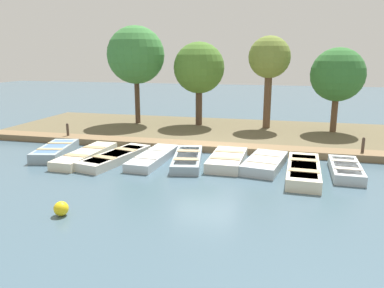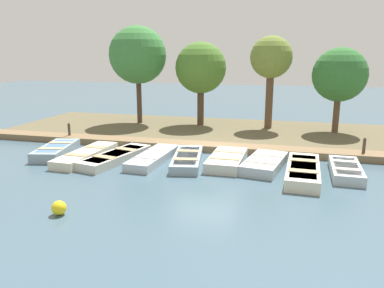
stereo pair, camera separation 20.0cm
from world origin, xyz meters
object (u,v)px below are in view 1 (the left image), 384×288
at_px(park_tree_far_left, 136,55).
at_px(rowboat_4, 187,159).
at_px(rowboat_3, 153,157).
at_px(rowboat_6, 265,163).
at_px(rowboat_7, 303,170).
at_px(rowboat_1, 86,155).
at_px(rowboat_0, 55,151).
at_px(mooring_post_far, 363,148).
at_px(rowboat_8, 346,169).
at_px(rowboat_2, 116,157).
at_px(buoy, 61,209).
at_px(park_tree_center, 269,59).
at_px(mooring_post_near, 68,132).
at_px(park_tree_left, 199,68).
at_px(park_tree_right, 338,75).
at_px(rowboat_5, 227,160).

bearing_deg(park_tree_far_left, rowboat_4, 34.45).
xyz_separation_m(rowboat_3, rowboat_6, (-0.18, 4.34, 0.02)).
bearing_deg(rowboat_7, rowboat_1, -88.43).
bearing_deg(rowboat_0, mooring_post_far, 89.01).
distance_m(rowboat_8, mooring_post_far, 2.49).
bearing_deg(mooring_post_far, rowboat_2, -74.05).
distance_m(buoy, park_tree_center, 14.30).
bearing_deg(mooring_post_near, rowboat_4, 70.68).
relative_size(rowboat_4, park_tree_far_left, 0.58).
relative_size(rowboat_8, mooring_post_far, 3.00).
height_order(rowboat_1, rowboat_4, rowboat_1).
distance_m(rowboat_1, park_tree_left, 9.03).
distance_m(rowboat_0, rowboat_4, 5.70).
height_order(mooring_post_far, park_tree_center, park_tree_center).
bearing_deg(rowboat_1, rowboat_8, 94.99).
distance_m(mooring_post_far, buoy, 11.73).
distance_m(rowboat_4, park_tree_right, 9.88).
relative_size(rowboat_0, park_tree_far_left, 0.52).
distance_m(rowboat_0, rowboat_1, 1.59).
height_order(rowboat_2, park_tree_center, park_tree_center).
relative_size(rowboat_2, rowboat_3, 1.08).
height_order(rowboat_8, park_tree_left, park_tree_left).
bearing_deg(rowboat_1, mooring_post_far, 106.51).
bearing_deg(park_tree_far_left, rowboat_5, 42.75).
bearing_deg(rowboat_3, mooring_post_near, -111.56).
bearing_deg(rowboat_6, park_tree_right, 165.47).
relative_size(rowboat_4, park_tree_left, 0.69).
bearing_deg(rowboat_6, park_tree_far_left, -122.14).
xyz_separation_m(rowboat_3, park_tree_left, (-7.54, 0.13, 3.23)).
height_order(rowboat_0, rowboat_1, rowboat_0).
distance_m(rowboat_1, park_tree_far_left, 8.65).
relative_size(mooring_post_near, buoy, 2.35).
height_order(rowboat_3, rowboat_8, rowboat_8).
height_order(rowboat_0, rowboat_3, rowboat_0).
xyz_separation_m(rowboat_7, park_tree_far_left, (-7.76, -9.26, 3.90)).
distance_m(mooring_post_near, park_tree_center, 11.16).
relative_size(park_tree_center, park_tree_right, 1.14).
xyz_separation_m(rowboat_8, mooring_post_far, (-2.29, 0.95, 0.27)).
relative_size(rowboat_1, rowboat_6, 1.22).
distance_m(rowboat_2, rowboat_7, 7.16).
bearing_deg(park_tree_center, park_tree_left, -89.97).
bearing_deg(mooring_post_far, park_tree_left, -122.90).
xyz_separation_m(rowboat_4, rowboat_7, (0.56, 4.32, 0.03)).
relative_size(rowboat_6, rowboat_7, 0.81).
height_order(rowboat_6, mooring_post_far, mooring_post_far).
xyz_separation_m(rowboat_1, rowboat_2, (-0.04, 1.29, -0.01)).
height_order(rowboat_0, park_tree_far_left, park_tree_far_left).
distance_m(rowboat_7, rowboat_8, 1.58).
distance_m(rowboat_6, rowboat_8, 2.82).
relative_size(rowboat_1, rowboat_8, 1.31).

